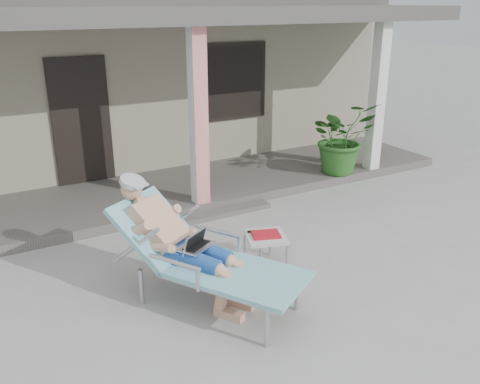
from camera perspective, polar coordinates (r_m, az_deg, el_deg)
ground at (r=6.28m, az=4.10°, el=-8.70°), size 60.00×60.00×0.00m
house at (r=11.54m, az=-14.08°, el=13.04°), size 10.40×5.40×3.30m
porch_deck at (r=8.67m, az=-6.78°, el=0.27°), size 10.00×2.00×0.15m
porch_overhang at (r=8.09m, az=-7.47°, el=18.47°), size 10.00×2.30×2.85m
porch_step at (r=7.71m, az=-3.44°, el=-2.58°), size 2.00×0.30×0.07m
lounger at (r=5.33m, az=-5.50°, el=-3.91°), size 1.78×2.20×1.41m
side_table at (r=6.22m, az=2.90°, el=-5.22°), size 0.60×0.60×0.43m
potted_palm at (r=9.27m, az=11.33°, el=6.04°), size 1.29×1.16×1.30m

